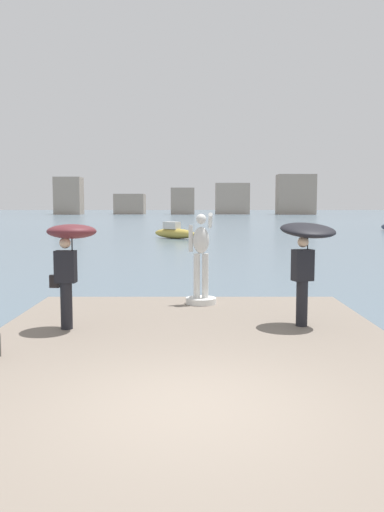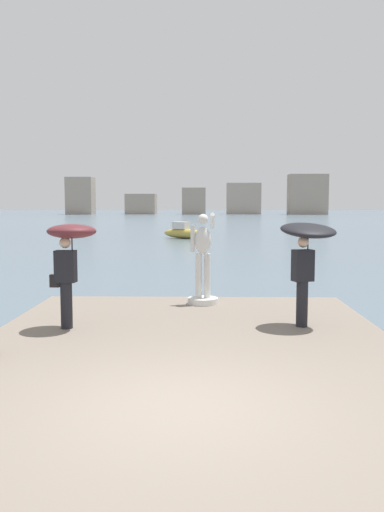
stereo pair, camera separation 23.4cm
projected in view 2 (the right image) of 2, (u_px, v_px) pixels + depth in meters
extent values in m
plane|color=slate|center=(201.00, 236.00, 46.09)|extent=(400.00, 400.00, 0.00)
cube|color=slate|center=(186.00, 366.00, 8.41)|extent=(7.21, 10.29, 0.40)
cylinder|color=silver|center=(203.00, 301.00, 12.56)|extent=(0.72, 0.72, 0.14)
cylinder|color=silver|center=(199.00, 276.00, 12.50)|extent=(0.15, 0.15, 1.05)
cylinder|color=silver|center=(207.00, 276.00, 12.50)|extent=(0.15, 0.15, 1.05)
ellipsoid|color=silver|center=(203.00, 240.00, 12.42)|extent=(0.38, 0.26, 0.63)
sphere|color=silver|center=(203.00, 219.00, 12.37)|extent=(0.24, 0.24, 0.24)
cylinder|color=silver|center=(193.00, 238.00, 12.42)|extent=(0.10, 0.10, 0.62)
cylinder|color=silver|center=(212.00, 221.00, 12.64)|extent=(0.10, 0.59, 0.40)
cylinder|color=black|center=(66.00, 305.00, 10.05)|extent=(0.22, 0.22, 0.88)
cube|color=black|center=(66.00, 266.00, 9.97)|extent=(0.39, 0.26, 0.60)
sphere|color=beige|center=(65.00, 243.00, 9.93)|extent=(0.21, 0.21, 0.21)
cylinder|color=#262626|center=(72.00, 249.00, 9.97)|extent=(0.02, 0.02, 0.54)
ellipsoid|color=#5B2328|center=(72.00, 231.00, 9.94)|extent=(0.97, 0.97, 0.28)
cube|color=black|center=(55.00, 281.00, 10.04)|extent=(0.19, 0.11, 0.24)
cylinder|color=black|center=(302.00, 304.00, 10.19)|extent=(0.22, 0.22, 0.88)
cube|color=black|center=(303.00, 265.00, 10.12)|extent=(0.43, 0.34, 0.60)
sphere|color=beige|center=(303.00, 242.00, 10.08)|extent=(0.21, 0.21, 0.21)
cylinder|color=#262626|center=(308.00, 248.00, 10.16)|extent=(0.02, 0.02, 0.56)
ellipsoid|color=black|center=(308.00, 230.00, 10.13)|extent=(1.33, 1.34, 0.38)
ellipsoid|color=#B2993D|center=(184.00, 233.00, 42.41)|extent=(3.79, 3.20, 0.80)
cube|color=beige|center=(181.00, 225.00, 42.53)|extent=(1.46, 1.35, 0.57)
cube|color=gray|center=(81.00, 196.00, 141.15)|extent=(6.89, 5.88, 9.75)
cube|color=gray|center=(141.00, 204.00, 145.81)|extent=(8.04, 7.90, 5.44)
cube|color=gray|center=(194.00, 201.00, 141.59)|extent=(6.19, 4.34, 7.01)
cube|color=#A89989|center=(244.00, 199.00, 144.02)|extent=(9.08, 4.58, 8.34)
cube|color=gray|center=(307.00, 194.00, 139.66)|extent=(9.90, 5.48, 10.45)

